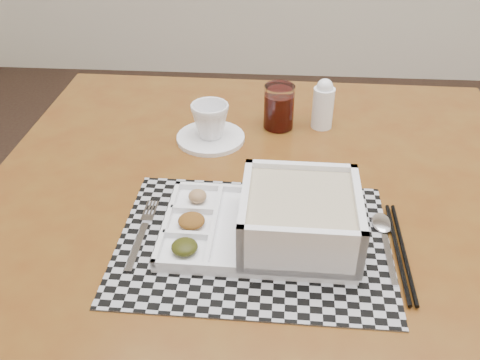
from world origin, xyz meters
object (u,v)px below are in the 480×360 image
object	(u,v)px
dining_table	(260,232)
serving_tray	(288,222)
cup	(210,120)
creamer_bottle	(323,104)
juice_glass	(279,109)

from	to	relation	value
dining_table	serving_tray	size ratio (longest dim) A/B	3.36
cup	serving_tray	bearing A→B (deg)	-66.69
cup	creamer_bottle	xyz separation A→B (m)	(0.25, 0.08, 0.01)
serving_tray	juice_glass	bearing A→B (deg)	92.88
dining_table	juice_glass	world-z (taller)	juice_glass
dining_table	juice_glass	distance (m)	0.31
serving_tray	cup	xyz separation A→B (m)	(-0.17, 0.33, 0.01)
serving_tray	juice_glass	xyz separation A→B (m)	(-0.02, 0.40, 0.01)
dining_table	cup	distance (m)	0.27
serving_tray	cup	bearing A→B (deg)	117.13
serving_tray	creamer_bottle	distance (m)	0.42
dining_table	creamer_bottle	bearing A→B (deg)	66.29
cup	creamer_bottle	distance (m)	0.26
dining_table	creamer_bottle	size ratio (longest dim) A/B	9.37
dining_table	cup	size ratio (longest dim) A/B	13.33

